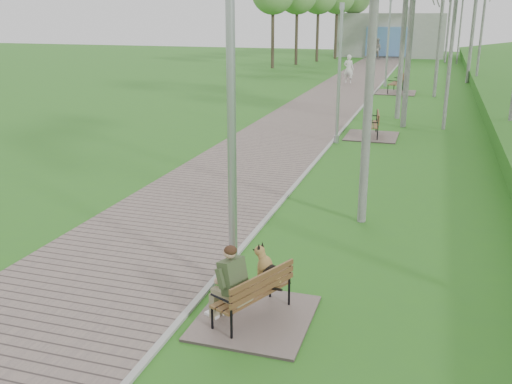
% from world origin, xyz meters
% --- Properties ---
extents(ground, '(120.00, 120.00, 0.00)m').
position_xyz_m(ground, '(0.00, 0.00, 0.00)').
color(ground, '#2E6A21').
rests_on(ground, ground).
extents(walkway, '(3.50, 67.00, 0.04)m').
position_xyz_m(walkway, '(-1.75, 21.50, 0.02)').
color(walkway, '#71605B').
rests_on(walkway, ground).
extents(kerb, '(0.10, 67.00, 0.05)m').
position_xyz_m(kerb, '(0.00, 21.50, 0.03)').
color(kerb, '#999993').
rests_on(kerb, ground).
extents(building_north, '(10.00, 5.20, 4.00)m').
position_xyz_m(building_north, '(-1.50, 50.97, 1.99)').
color(building_north, '#9E9E99').
rests_on(building_north, ground).
extents(bench_main, '(1.56, 1.73, 1.36)m').
position_xyz_m(bench_main, '(0.90, -0.05, 0.38)').
color(bench_main, '#71605B').
rests_on(bench_main, ground).
extents(bench_second, '(1.75, 1.94, 1.07)m').
position_xyz_m(bench_second, '(1.11, 12.94, 0.20)').
color(bench_second, '#71605B').
rests_on(bench_second, ground).
extents(bench_third, '(2.02, 2.25, 1.24)m').
position_xyz_m(bench_third, '(1.06, 24.62, 0.23)').
color(bench_third, '#71605B').
rests_on(bench_third, ground).
extents(lamp_post_near, '(0.22, 0.22, 5.63)m').
position_xyz_m(lamp_post_near, '(0.38, 0.79, 2.63)').
color(lamp_post_near, '#A2A5AA').
rests_on(lamp_post_near, ground).
extents(lamp_post_second, '(0.17, 0.17, 4.42)m').
position_xyz_m(lamp_post_second, '(0.13, 11.62, 2.07)').
color(lamp_post_second, '#A2A5AA').
rests_on(lamp_post_second, ground).
extents(lamp_post_third, '(0.19, 0.19, 4.92)m').
position_xyz_m(lamp_post_third, '(0.30, 27.12, 2.30)').
color(lamp_post_third, '#A2A5AA').
rests_on(lamp_post_third, ground).
extents(lamp_post_far, '(0.18, 0.18, 4.53)m').
position_xyz_m(lamp_post_far, '(0.09, 49.35, 2.12)').
color(lamp_post_far, '#A2A5AA').
rests_on(lamp_post_far, ground).
extents(pedestrian_near, '(0.69, 0.52, 1.71)m').
position_xyz_m(pedestrian_near, '(-1.99, 28.08, 0.85)').
color(pedestrian_near, white).
rests_on(pedestrian_near, ground).
extents(pedestrian_far, '(1.11, 1.00, 1.87)m').
position_xyz_m(pedestrian_far, '(-2.32, 46.87, 0.93)').
color(pedestrian_far, gray).
rests_on(pedestrian_far, ground).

